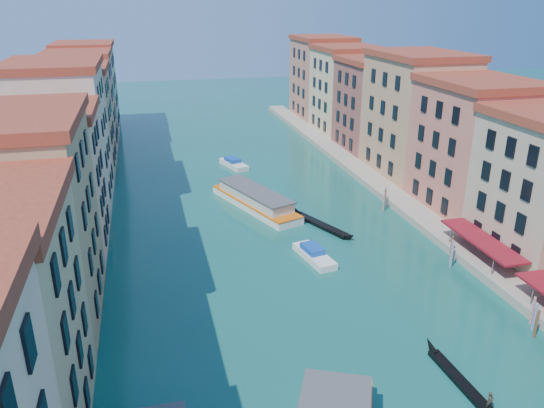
{
  "coord_description": "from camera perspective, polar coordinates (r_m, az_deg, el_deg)",
  "views": [
    {
      "loc": [
        -14.37,
        -8.76,
        28.76
      ],
      "look_at": [
        -1.12,
        45.21,
        7.28
      ],
      "focal_mm": 35.0,
      "sensor_mm": 36.0,
      "label": 1
    }
  ],
  "objects": [
    {
      "name": "right_bank_palazzos",
      "position": [
        88.15,
        16.97,
        7.76
      ],
      "size": [
        12.8,
        128.4,
        21.0
      ],
      "color": "#A8553B",
      "rests_on": "ground"
    },
    {
      "name": "mooring_poles_right",
      "position": [
        57.32,
        24.63,
        -9.63
      ],
      "size": [
        1.44,
        54.24,
        3.2
      ],
      "color": "#512C1C",
      "rests_on": "ground"
    },
    {
      "name": "vaporetto_far",
      "position": [
        78.11,
        -1.84,
        0.49
      ],
      "size": [
        10.33,
        18.78,
        2.75
      ],
      "rotation": [
        0.0,
        0.0,
        0.35
      ],
      "color": "white",
      "rests_on": "ground"
    },
    {
      "name": "left_bank_palazzos",
      "position": [
        76.75,
        -22.14,
        5.18
      ],
      "size": [
        12.8,
        128.4,
        21.0
      ],
      "color": "beige",
      "rests_on": "ground"
    },
    {
      "name": "gondola_far",
      "position": [
        72.22,
        5.17,
        -2.1
      ],
      "size": [
        6.09,
        12.42,
        1.86
      ],
      "rotation": [
        0.0,
        0.0,
        0.41
      ],
      "color": "black",
      "rests_on": "ground"
    },
    {
      "name": "motorboat_far",
      "position": [
        98.05,
        -4.15,
        4.39
      ],
      "size": [
        4.53,
        7.92,
        1.56
      ],
      "rotation": [
        0.0,
        0.0,
        0.3
      ],
      "color": "silver",
      "rests_on": "ground"
    },
    {
      "name": "gondola_fore",
      "position": [
        47.09,
        19.66,
        -17.42
      ],
      "size": [
        1.33,
        10.59,
        2.11
      ],
      "rotation": [
        0.0,
        0.0,
        0.04
      ],
      "color": "black",
      "rests_on": "ground"
    },
    {
      "name": "quay",
      "position": [
        86.96,
        11.77,
        1.71
      ],
      "size": [
        4.0,
        140.0,
        1.0
      ],
      "primitive_type": "cube",
      "color": "#ABA08A",
      "rests_on": "ground"
    },
    {
      "name": "motorboat_mid",
      "position": [
        63.21,
        4.53,
        -5.42
      ],
      "size": [
        3.53,
        7.44,
        1.48
      ],
      "rotation": [
        0.0,
        0.0,
        0.19
      ],
      "color": "white",
      "rests_on": "ground"
    }
  ]
}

